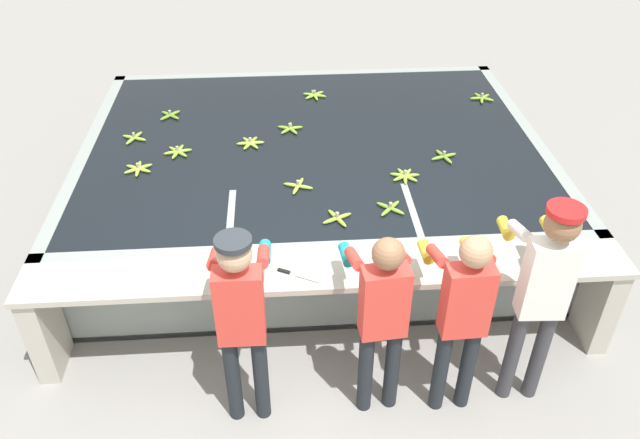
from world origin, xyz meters
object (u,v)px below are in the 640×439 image
object	(u,v)px
knife_0	(292,273)
banana_bunch_floating_3	(390,208)
worker_2	(463,310)
banana_bunch_floating_4	(138,169)
banana_bunch_floating_6	(444,156)
banana_bunch_floating_2	(250,143)
banana_bunch_floating_12	(134,138)
banana_bunch_floating_9	(170,115)
banana_bunch_floating_5	(298,186)
banana_bunch_floating_7	(178,152)
worker_3	(543,287)
worker_0	(241,314)
banana_bunch_floating_8	(482,98)
banana_bunch_floating_1	(337,218)
worker_1	(382,311)
banana_bunch_floating_11	(315,95)
banana_bunch_floating_10	(405,176)
banana_bunch_floating_0	(290,128)

from	to	relation	value
knife_0	banana_bunch_floating_3	bearing A→B (deg)	42.24
knife_0	worker_2	bearing A→B (deg)	-24.39
banana_bunch_floating_4	banana_bunch_floating_6	world-z (taller)	same
banana_bunch_floating_2	banana_bunch_floating_12	bearing A→B (deg)	170.98
banana_bunch_floating_9	banana_bunch_floating_12	world-z (taller)	same
banana_bunch_floating_5	banana_bunch_floating_7	size ratio (longest dim) A/B	0.98
worker_3	banana_bunch_floating_6	distance (m)	2.10
worker_0	banana_bunch_floating_6	xyz separation A→B (m)	(1.88, 2.13, -0.11)
banana_bunch_floating_8	worker_2	bearing A→B (deg)	-107.97
banana_bunch_floating_3	banana_bunch_floating_9	world-z (taller)	same
worker_0	worker_2	xyz separation A→B (m)	(1.51, -0.01, -0.06)
banana_bunch_floating_1	banana_bunch_floating_8	size ratio (longest dim) A/B	0.96
banana_bunch_floating_5	knife_0	world-z (taller)	banana_bunch_floating_5
worker_1	banana_bunch_floating_3	bearing A→B (deg)	78.20
banana_bunch_floating_7	banana_bunch_floating_11	xyz separation A→B (m)	(1.42, 1.21, 0.00)
banana_bunch_floating_8	banana_bunch_floating_3	bearing A→B (deg)	-123.46
worker_0	worker_2	size ratio (longest dim) A/B	1.04
banana_bunch_floating_9	banana_bunch_floating_10	distance (m)	2.71
banana_bunch_floating_12	worker_0	bearing A→B (deg)	-66.53
banana_bunch_floating_7	knife_0	bearing A→B (deg)	-60.67
worker_3	banana_bunch_floating_11	distance (m)	3.82
banana_bunch_floating_3	knife_0	distance (m)	1.17
worker_3	banana_bunch_floating_11	size ratio (longest dim) A/B	6.23
worker_1	banana_bunch_floating_7	world-z (taller)	worker_1
worker_0	banana_bunch_floating_6	distance (m)	2.85
banana_bunch_floating_9	knife_0	bearing A→B (deg)	-65.38
banana_bunch_floating_2	banana_bunch_floating_11	world-z (taller)	same
banana_bunch_floating_3	banana_bunch_floating_0	bearing A→B (deg)	118.23
worker_3	banana_bunch_floating_2	xyz separation A→B (m)	(-2.06, 2.48, -0.18)
worker_1	banana_bunch_floating_5	distance (m)	1.76
banana_bunch_floating_9	knife_0	size ratio (longest dim) A/B	0.71
banana_bunch_floating_3	banana_bunch_floating_12	size ratio (longest dim) A/B	0.87
banana_bunch_floating_3	banana_bunch_floating_4	xyz separation A→B (m)	(-2.26, 0.81, -0.00)
worker_2	banana_bunch_floating_11	size ratio (longest dim) A/B	5.66
banana_bunch_floating_4	banana_bunch_floating_6	distance (m)	2.92
worker_1	banana_bunch_floating_6	distance (m)	2.30
banana_bunch_floating_3	banana_bunch_floating_2	bearing A→B (deg)	134.66
banana_bunch_floating_7	knife_0	xyz separation A→B (m)	(1.06, -1.89, -0.01)
worker_3	banana_bunch_floating_2	distance (m)	3.23
banana_bunch_floating_2	banana_bunch_floating_6	distance (m)	1.92
banana_bunch_floating_5	banana_bunch_floating_10	size ratio (longest dim) A/B	0.98
worker_3	banana_bunch_floating_5	xyz separation A→B (m)	(-1.61, 1.66, -0.18)
worker_3	banana_bunch_floating_11	world-z (taller)	worker_3
banana_bunch_floating_3	banana_bunch_floating_5	bearing A→B (deg)	152.29
banana_bunch_floating_4	banana_bunch_floating_11	xyz separation A→B (m)	(1.75, 1.51, 0.00)
banana_bunch_floating_0	banana_bunch_floating_4	distance (m)	1.61
worker_0	banana_bunch_floating_7	distance (m)	2.51
worker_3	banana_bunch_floating_6	size ratio (longest dim) A/B	6.37
banana_bunch_floating_1	banana_bunch_floating_4	bearing A→B (deg)	152.78
banana_bunch_floating_3	banana_bunch_floating_6	xyz separation A→B (m)	(0.66, 0.83, 0.00)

